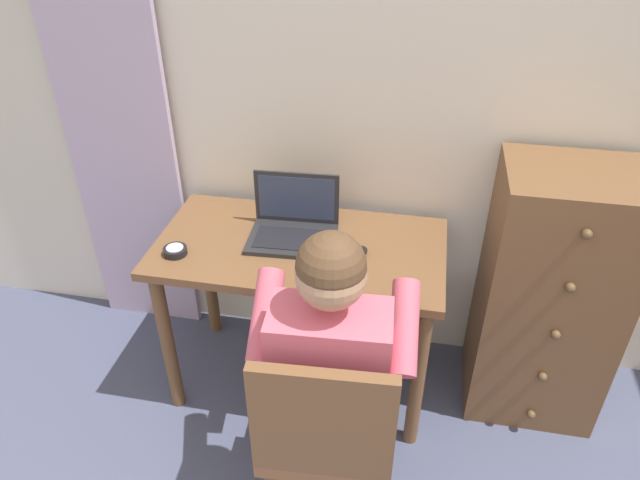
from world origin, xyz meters
TOP-DOWN VIEW (x-y plane):
  - wall_back at (0.00, 2.20)m, footprint 4.80×0.05m
  - curtain_panel at (-1.32, 2.13)m, footprint 0.50×0.03m
  - desk at (-0.46, 1.83)m, footprint 1.13×0.60m
  - dresser at (0.53, 1.93)m, footprint 0.51×0.45m
  - chair at (-0.23, 1.18)m, footprint 0.44×0.43m
  - person_seated at (-0.24, 1.36)m, footprint 0.55×0.60m
  - laptop at (-0.49, 1.89)m, footprint 0.35×0.27m
  - computer_mouse at (-0.22, 1.79)m, footprint 0.10×0.12m
  - desk_clock at (-0.91, 1.68)m, footprint 0.09×0.09m

SIDE VIEW (x-z plane):
  - chair at x=-0.23m, z-range 0.05..0.93m
  - dresser at x=0.53m, z-range 0.00..1.10m
  - desk at x=-0.46m, z-range 0.25..1.00m
  - person_seated at x=-0.24m, z-range 0.08..1.27m
  - desk_clock at x=-0.91m, z-range 0.75..0.78m
  - computer_mouse at x=-0.22m, z-range 0.75..0.78m
  - laptop at x=-0.49m, z-range 0.68..0.92m
  - curtain_panel at x=-1.32m, z-range 0.00..2.27m
  - wall_back at x=0.00m, z-range 0.00..2.50m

